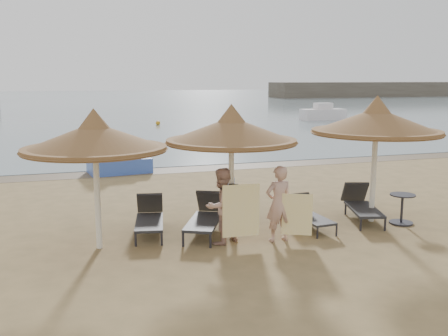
{
  "coord_description": "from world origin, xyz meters",
  "views": [
    {
      "loc": [
        -4.19,
        -10.53,
        3.71
      ],
      "look_at": [
        -0.49,
        1.2,
        1.5
      ],
      "focal_mm": 40.0,
      "sensor_mm": 36.0,
      "label": 1
    }
  ],
  "objects_px": {
    "palapa_left": "(95,138)",
    "person_left": "(221,200)",
    "lounger_far_left": "(149,217)",
    "lounger_near_left": "(206,216)",
    "pedal_boat": "(119,163)",
    "person_right": "(279,198)",
    "palapa_right": "(376,122)",
    "lounger_far_right": "(361,204)",
    "side_table": "(402,210)",
    "lounger_near_right": "(307,213)",
    "palapa_center": "(231,131)"
  },
  "relations": [
    {
      "from": "side_table",
      "to": "person_left",
      "type": "relative_size",
      "value": 0.39
    },
    {
      "from": "palapa_right",
      "to": "person_left",
      "type": "relative_size",
      "value": 1.65
    },
    {
      "from": "lounger_near_left",
      "to": "palapa_center",
      "type": "bearing_deg",
      "value": 10.23
    },
    {
      "from": "person_left",
      "to": "person_right",
      "type": "xyz_separation_m",
      "value": [
        1.3,
        -0.25,
        0.02
      ]
    },
    {
      "from": "lounger_near_right",
      "to": "person_right",
      "type": "distance_m",
      "value": 1.57
    },
    {
      "from": "palapa_left",
      "to": "lounger_far_right",
      "type": "relative_size",
      "value": 1.48
    },
    {
      "from": "palapa_right",
      "to": "lounger_far_left",
      "type": "bearing_deg",
      "value": 172.11
    },
    {
      "from": "palapa_center",
      "to": "pedal_boat",
      "type": "bearing_deg",
      "value": 101.75
    },
    {
      "from": "lounger_far_left",
      "to": "person_left",
      "type": "bearing_deg",
      "value": -32.34
    },
    {
      "from": "palapa_center",
      "to": "palapa_right",
      "type": "relative_size",
      "value": 0.95
    },
    {
      "from": "palapa_right",
      "to": "lounger_far_right",
      "type": "bearing_deg",
      "value": 121.63
    },
    {
      "from": "lounger_near_left",
      "to": "person_right",
      "type": "bearing_deg",
      "value": -12.55
    },
    {
      "from": "pedal_boat",
      "to": "palapa_left",
      "type": "bearing_deg",
      "value": -106.03
    },
    {
      "from": "palapa_right",
      "to": "person_left",
      "type": "bearing_deg",
      "value": -173.04
    },
    {
      "from": "palapa_left",
      "to": "person_right",
      "type": "distance_m",
      "value": 4.3
    },
    {
      "from": "person_left",
      "to": "palapa_right",
      "type": "bearing_deg",
      "value": 160.94
    },
    {
      "from": "palapa_left",
      "to": "side_table",
      "type": "relative_size",
      "value": 4.01
    },
    {
      "from": "lounger_far_left",
      "to": "person_left",
      "type": "xyz_separation_m",
      "value": [
        1.43,
        -1.32,
        0.62
      ]
    },
    {
      "from": "palapa_right",
      "to": "pedal_boat",
      "type": "height_order",
      "value": "palapa_right"
    },
    {
      "from": "lounger_far_left",
      "to": "person_right",
      "type": "relative_size",
      "value": 0.98
    },
    {
      "from": "palapa_center",
      "to": "lounger_near_left",
      "type": "relative_size",
      "value": 1.47
    },
    {
      "from": "palapa_right",
      "to": "side_table",
      "type": "height_order",
      "value": "palapa_right"
    },
    {
      "from": "palapa_left",
      "to": "palapa_center",
      "type": "height_order",
      "value": "palapa_center"
    },
    {
      "from": "lounger_near_left",
      "to": "lounger_near_right",
      "type": "height_order",
      "value": "lounger_near_left"
    },
    {
      "from": "palapa_left",
      "to": "palapa_center",
      "type": "relative_size",
      "value": 0.99
    },
    {
      "from": "palapa_right",
      "to": "person_right",
      "type": "height_order",
      "value": "palapa_right"
    },
    {
      "from": "lounger_far_left",
      "to": "person_left",
      "type": "distance_m",
      "value": 2.04
    },
    {
      "from": "palapa_right",
      "to": "lounger_near_left",
      "type": "distance_m",
      "value": 4.97
    },
    {
      "from": "person_left",
      "to": "palapa_center",
      "type": "bearing_deg",
      "value": -149.44
    },
    {
      "from": "lounger_far_right",
      "to": "pedal_boat",
      "type": "bearing_deg",
      "value": 139.34
    },
    {
      "from": "lounger_far_left",
      "to": "palapa_left",
      "type": "bearing_deg",
      "value": -136.24
    },
    {
      "from": "lounger_near_left",
      "to": "pedal_boat",
      "type": "height_order",
      "value": "pedal_boat"
    },
    {
      "from": "palapa_left",
      "to": "lounger_near_left",
      "type": "height_order",
      "value": "palapa_left"
    },
    {
      "from": "lounger_far_right",
      "to": "person_left",
      "type": "relative_size",
      "value": 1.04
    },
    {
      "from": "lounger_far_left",
      "to": "person_right",
      "type": "xyz_separation_m",
      "value": [
        2.73,
        -1.57,
        0.64
      ]
    },
    {
      "from": "lounger_far_right",
      "to": "side_table",
      "type": "xyz_separation_m",
      "value": [
        0.76,
        -0.7,
        -0.04
      ]
    },
    {
      "from": "lounger_far_left",
      "to": "side_table",
      "type": "bearing_deg",
      "value": -0.65
    },
    {
      "from": "lounger_near_left",
      "to": "person_right",
      "type": "height_order",
      "value": "person_right"
    },
    {
      "from": "palapa_left",
      "to": "person_left",
      "type": "relative_size",
      "value": 1.54
    },
    {
      "from": "lounger_far_right",
      "to": "side_table",
      "type": "relative_size",
      "value": 2.71
    },
    {
      "from": "palapa_right",
      "to": "lounger_near_left",
      "type": "relative_size",
      "value": 1.55
    },
    {
      "from": "lounger_far_left",
      "to": "lounger_near_left",
      "type": "height_order",
      "value": "lounger_near_left"
    },
    {
      "from": "palapa_center",
      "to": "person_right",
      "type": "xyz_separation_m",
      "value": [
        0.82,
        -0.97,
        -1.46
      ]
    },
    {
      "from": "palapa_center",
      "to": "lounger_far_left",
      "type": "xyz_separation_m",
      "value": [
        -1.9,
        0.61,
        -2.1
      ]
    },
    {
      "from": "lounger_far_right",
      "to": "person_left",
      "type": "distance_m",
      "value": 4.27
    },
    {
      "from": "person_left",
      "to": "side_table",
      "type": "bearing_deg",
      "value": 154.94
    },
    {
      "from": "palapa_center",
      "to": "side_table",
      "type": "xyz_separation_m",
      "value": [
        4.44,
        -0.63,
        -2.12
      ]
    },
    {
      "from": "lounger_far_left",
      "to": "lounger_near_left",
      "type": "distance_m",
      "value": 1.38
    },
    {
      "from": "lounger_far_left",
      "to": "person_right",
      "type": "bearing_deg",
      "value": -19.57
    },
    {
      "from": "palapa_center",
      "to": "lounger_near_right",
      "type": "height_order",
      "value": "palapa_center"
    }
  ]
}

